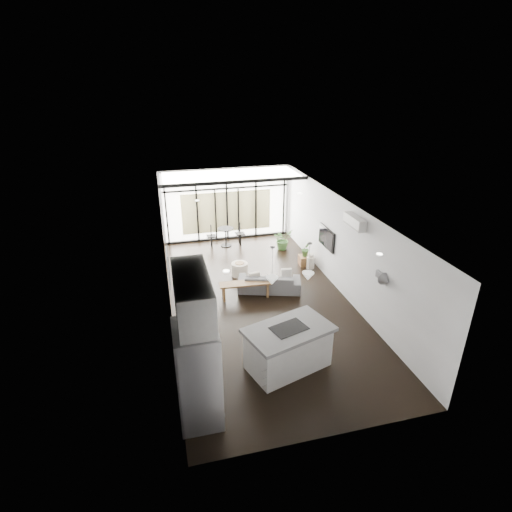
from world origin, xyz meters
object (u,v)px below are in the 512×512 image
fridge (198,375)px  sofa (269,279)px  pouf (240,269)px  island (288,348)px  console_bench (245,290)px  tv (327,238)px  milk_can (311,261)px

fridge → sofa: bearing=59.4°
fridge → pouf: size_ratio=3.75×
island → pouf: size_ratio=3.49×
console_bench → tv: size_ratio=1.36×
sofa → console_bench: 0.84m
milk_can → pouf: bearing=178.1°
console_bench → island: bearing=-82.6°
sofa → pouf: (-0.66, 1.19, -0.15)m
pouf → island: bearing=-88.8°
island → tv: 4.82m
milk_can → tv: size_ratio=0.47×
sofa → tv: tv is taller
fridge → pouf: (1.95, 5.60, -0.78)m
console_bench → tv: bearing=18.9°
console_bench → tv: 3.10m
fridge → tv: 6.78m
island → console_bench: bearing=76.6°
fridge → pouf: fridge is taller
island → console_bench: size_ratio=1.24×
island → sofa: 3.50m
sofa → pouf: bearing=-43.9°
island → console_bench: island is taller
fridge → tv: size_ratio=1.81×
island → milk_can: bearing=45.5°
sofa → console_bench: (-0.79, -0.24, -0.13)m
console_bench → fridge: bearing=-110.3°
pouf → milk_can: (2.42, -0.08, 0.05)m
sofa → milk_can: sofa is taller
sofa → tv: (2.01, 0.54, 0.93)m
fridge → sofa: 5.16m
sofa → tv: bearing=-147.7°
sofa → milk_can: size_ratio=3.62×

